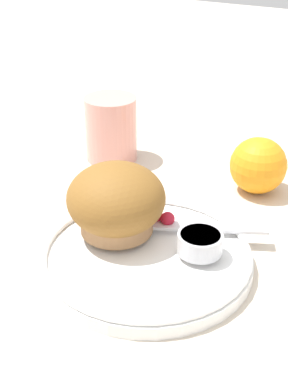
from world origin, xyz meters
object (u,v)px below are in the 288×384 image
Objects in this scene: muffin at (116,202)px; orange_fruit at (258,165)px; juice_glass at (111,129)px; butter_knife at (183,226)px.

muffin is 1.44× the size of orange_fruit.
juice_glass is at bearing 124.01° from muffin.
butter_knife is 0.16m from orange_fruit.
muffin reaches higher than butter_knife.
orange_fruit is 0.79× the size of juice_glass.
juice_glass is (-0.13, 0.19, -0.01)m from muffin.
orange_fruit is (0.03, 0.16, 0.02)m from butter_knife.
muffin is 1.14× the size of juice_glass.
muffin is 0.22m from orange_fruit.
muffin is at bearing -172.52° from butter_knife.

